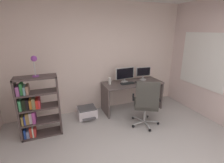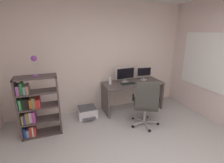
{
  "view_description": "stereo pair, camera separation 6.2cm",
  "coord_description": "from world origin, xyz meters",
  "px_view_note": "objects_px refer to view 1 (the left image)",
  "views": [
    {
      "loc": [
        -1.12,
        -1.33,
        2.0
      ],
      "look_at": [
        0.1,
        1.89,
        0.92
      ],
      "focal_mm": 26.61,
      "sensor_mm": 36.0,
      "label": 1
    },
    {
      "loc": [
        -1.07,
        -1.35,
        2.0
      ],
      "look_at": [
        0.1,
        1.89,
        0.92
      ],
      "focal_mm": 26.61,
      "sensor_mm": 36.0,
      "label": 2
    }
  ],
  "objects_px": {
    "desk_lamp": "(34,62)",
    "monitor_secondary": "(143,72)",
    "computer_mouse": "(137,82)",
    "office_chair": "(146,102)",
    "keyboard": "(127,83)",
    "printer": "(87,112)",
    "bookshelf": "(35,108)",
    "desktop_speaker": "(110,81)",
    "monitor_main": "(125,74)",
    "desk": "(132,89)"
  },
  "relations": [
    {
      "from": "monitor_secondary",
      "to": "computer_mouse",
      "type": "relative_size",
      "value": 3.91
    },
    {
      "from": "keyboard",
      "to": "desktop_speaker",
      "type": "xyz_separation_m",
      "value": [
        -0.42,
        0.12,
        0.07
      ]
    },
    {
      "from": "monitor_main",
      "to": "bookshelf",
      "type": "distance_m",
      "value": 2.16
    },
    {
      "from": "computer_mouse",
      "to": "printer",
      "type": "height_order",
      "value": "computer_mouse"
    },
    {
      "from": "desk",
      "to": "keyboard",
      "type": "relative_size",
      "value": 4.38
    },
    {
      "from": "office_chair",
      "to": "printer",
      "type": "height_order",
      "value": "office_chair"
    },
    {
      "from": "desk_lamp",
      "to": "monitor_secondary",
      "type": "bearing_deg",
      "value": 10.62
    },
    {
      "from": "monitor_main",
      "to": "printer",
      "type": "distance_m",
      "value": 1.31
    },
    {
      "from": "monitor_main",
      "to": "computer_mouse",
      "type": "xyz_separation_m",
      "value": [
        0.25,
        -0.18,
        -0.19
      ]
    },
    {
      "from": "office_chair",
      "to": "desk_lamp",
      "type": "xyz_separation_m",
      "value": [
        -2.02,
        0.48,
        0.89
      ]
    },
    {
      "from": "keyboard",
      "to": "bookshelf",
      "type": "xyz_separation_m",
      "value": [
        -2.07,
        -0.31,
        -0.16
      ]
    },
    {
      "from": "desk",
      "to": "office_chair",
      "type": "distance_m",
      "value": 0.86
    },
    {
      "from": "monitor_secondary",
      "to": "bookshelf",
      "type": "height_order",
      "value": "bookshelf"
    },
    {
      "from": "monitor_main",
      "to": "desktop_speaker",
      "type": "height_order",
      "value": "monitor_main"
    },
    {
      "from": "computer_mouse",
      "to": "desk_lamp",
      "type": "distance_m",
      "value": 2.36
    },
    {
      "from": "computer_mouse",
      "to": "printer",
      "type": "bearing_deg",
      "value": -175.72
    },
    {
      "from": "printer",
      "to": "desktop_speaker",
      "type": "bearing_deg",
      "value": 6.04
    },
    {
      "from": "monitor_main",
      "to": "bookshelf",
      "type": "bearing_deg",
      "value": -167.28
    },
    {
      "from": "desk",
      "to": "keyboard",
      "type": "bearing_deg",
      "value": -159.52
    },
    {
      "from": "monitor_main",
      "to": "printer",
      "type": "xyz_separation_m",
      "value": [
        -1.02,
        -0.11,
        -0.82
      ]
    },
    {
      "from": "computer_mouse",
      "to": "office_chair",
      "type": "relative_size",
      "value": 0.09
    },
    {
      "from": "office_chair",
      "to": "computer_mouse",
      "type": "bearing_deg",
      "value": 74.98
    },
    {
      "from": "office_chair",
      "to": "desktop_speaker",
      "type": "bearing_deg",
      "value": 117.48
    },
    {
      "from": "keyboard",
      "to": "bookshelf",
      "type": "distance_m",
      "value": 2.1
    },
    {
      "from": "monitor_secondary",
      "to": "desk_lamp",
      "type": "xyz_separation_m",
      "value": [
        -2.5,
        -0.47,
        0.54
      ]
    },
    {
      "from": "keyboard",
      "to": "desktop_speaker",
      "type": "distance_m",
      "value": 0.44
    },
    {
      "from": "monitor_secondary",
      "to": "office_chair",
      "type": "xyz_separation_m",
      "value": [
        -0.48,
        -0.95,
        -0.35
      ]
    },
    {
      "from": "printer",
      "to": "monitor_main",
      "type": "bearing_deg",
      "value": 6.22
    },
    {
      "from": "monitor_secondary",
      "to": "desk_lamp",
      "type": "bearing_deg",
      "value": -169.38
    },
    {
      "from": "office_chair",
      "to": "desk_lamp",
      "type": "distance_m",
      "value": 2.26
    },
    {
      "from": "computer_mouse",
      "to": "desk_lamp",
      "type": "xyz_separation_m",
      "value": [
        -2.23,
        -0.29,
        0.72
      ]
    },
    {
      "from": "monitor_secondary",
      "to": "desk_lamp",
      "type": "height_order",
      "value": "desk_lamp"
    },
    {
      "from": "keyboard",
      "to": "office_chair",
      "type": "relative_size",
      "value": 0.32
    },
    {
      "from": "desk",
      "to": "office_chair",
      "type": "xyz_separation_m",
      "value": [
        -0.12,
        -0.85,
        0.04
      ]
    },
    {
      "from": "desk",
      "to": "computer_mouse",
      "type": "bearing_deg",
      "value": -43.8
    },
    {
      "from": "keyboard",
      "to": "desk_lamp",
      "type": "distance_m",
      "value": 2.12
    },
    {
      "from": "desk",
      "to": "bookshelf",
      "type": "bearing_deg",
      "value": -170.67
    },
    {
      "from": "computer_mouse",
      "to": "bookshelf",
      "type": "distance_m",
      "value": 2.35
    },
    {
      "from": "printer",
      "to": "bookshelf",
      "type": "bearing_deg",
      "value": -161.28
    },
    {
      "from": "bookshelf",
      "to": "desk_lamp",
      "type": "bearing_deg",
      "value": -0.23
    },
    {
      "from": "desk",
      "to": "printer",
      "type": "height_order",
      "value": "desk"
    },
    {
      "from": "office_chair",
      "to": "printer",
      "type": "bearing_deg",
      "value": 141.99
    },
    {
      "from": "desk",
      "to": "keyboard",
      "type": "xyz_separation_m",
      "value": [
        -0.17,
        -0.06,
        0.2
      ]
    },
    {
      "from": "bookshelf",
      "to": "monitor_main",
      "type": "bearing_deg",
      "value": 12.72
    },
    {
      "from": "computer_mouse",
      "to": "bookshelf",
      "type": "relative_size",
      "value": 0.08
    },
    {
      "from": "desk_lamp",
      "to": "monitor_main",
      "type": "bearing_deg",
      "value": 13.36
    },
    {
      "from": "computer_mouse",
      "to": "office_chair",
      "type": "height_order",
      "value": "office_chair"
    },
    {
      "from": "desk",
      "to": "desktop_speaker",
      "type": "height_order",
      "value": "desktop_speaker"
    },
    {
      "from": "keyboard",
      "to": "printer",
      "type": "xyz_separation_m",
      "value": [
        -1.02,
        0.05,
        -0.62
      ]
    },
    {
      "from": "desktop_speaker",
      "to": "bookshelf",
      "type": "bearing_deg",
      "value": -165.74
    }
  ]
}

